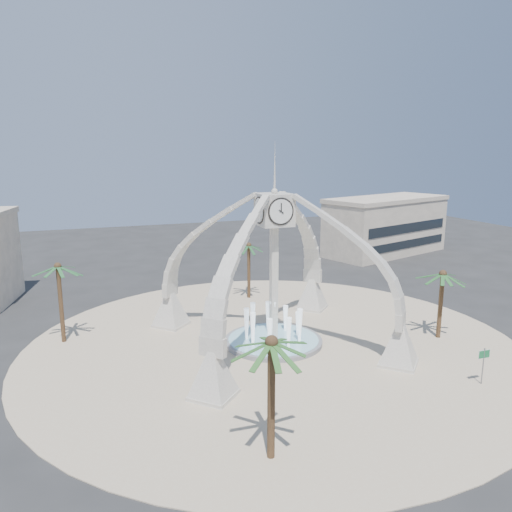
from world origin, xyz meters
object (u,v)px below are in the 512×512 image
object	(u,v)px
palm_east	(443,275)
palm_west	(58,268)
palm_north	(249,246)
street_sign	(484,359)
palm_south	(272,344)
fountain	(273,340)
clock_tower	(274,267)

from	to	relation	value
palm_east	palm_west	distance (m)	31.36
palm_east	palm_west	world-z (taller)	palm_west
palm_east	palm_north	size ratio (longest dim) A/B	0.98
palm_north	street_sign	world-z (taller)	palm_north
palm_north	palm_south	size ratio (longest dim) A/B	0.90
palm_north	palm_south	xyz separation A→B (m)	(-8.47, -27.15, 0.58)
palm_west	palm_south	world-z (taller)	palm_south
palm_east	palm_west	bearing A→B (deg)	161.35
fountain	palm_north	bearing A→B (deg)	79.25
palm_east	fountain	bearing A→B (deg)	164.87
street_sign	palm_north	bearing A→B (deg)	108.98
palm_north	palm_south	bearing A→B (deg)	-107.32
palm_south	clock_tower	bearing A→B (deg)	67.16
street_sign	palm_west	bearing A→B (deg)	146.73
clock_tower	palm_east	size ratio (longest dim) A/B	2.83
palm_west	palm_north	distance (m)	19.68
fountain	palm_east	distance (m)	15.00
palm_east	palm_north	xyz separation A→B (m)	(-11.13, 16.50, 0.16)
street_sign	clock_tower	bearing A→B (deg)	132.68
fountain	palm_east	xyz separation A→B (m)	(13.57, -3.67, 5.23)
palm_west	palm_east	bearing A→B (deg)	-18.65
clock_tower	palm_west	distance (m)	17.35
palm_north	fountain	bearing A→B (deg)	-100.75
clock_tower	palm_north	distance (m)	13.09
palm_east	palm_west	size ratio (longest dim) A/B	0.89
clock_tower	palm_north	bearing A→B (deg)	79.25
fountain	palm_north	world-z (taller)	palm_north
fountain	street_sign	distance (m)	15.75
clock_tower	palm_east	xyz separation A→B (m)	(13.57, -3.67, -0.97)
clock_tower	palm_north	size ratio (longest dim) A/B	2.78
palm_south	palm_north	bearing A→B (deg)	72.68
clock_tower	fountain	world-z (taller)	clock_tower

